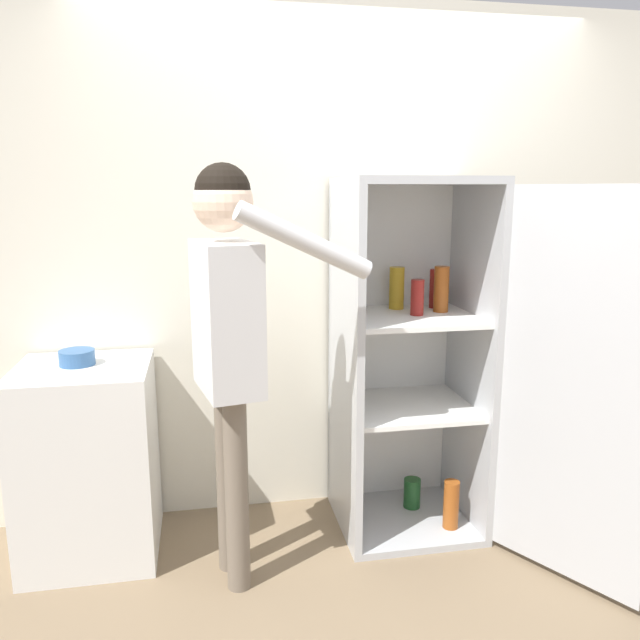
# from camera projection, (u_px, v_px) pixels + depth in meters

# --- Properties ---
(ground_plane) EXTENTS (12.00, 12.00, 0.00)m
(ground_plane) POSITION_uv_depth(u_px,v_px,m) (390.00, 607.00, 2.51)
(ground_plane) COLOR #7A664C
(wall_back) EXTENTS (7.00, 0.06, 2.55)m
(wall_back) POSITION_uv_depth(u_px,v_px,m) (339.00, 265.00, 3.19)
(wall_back) COLOR silver
(wall_back) RESTS_ON ground_plane
(refrigerator) EXTENTS (1.04, 1.18, 1.71)m
(refrigerator) POSITION_uv_depth(u_px,v_px,m) (441.00, 363.00, 2.93)
(refrigerator) COLOR #B7BABC
(refrigerator) RESTS_ON ground_plane
(person) EXTENTS (0.71, 0.50, 1.75)m
(person) POSITION_uv_depth(u_px,v_px,m) (229.00, 318.00, 2.49)
(person) COLOR #726656
(person) RESTS_ON ground_plane
(counter) EXTENTS (0.58, 0.55, 0.89)m
(counter) POSITION_uv_depth(u_px,v_px,m) (89.00, 461.00, 2.82)
(counter) COLOR white
(counter) RESTS_ON ground_plane
(bowl) EXTENTS (0.15, 0.15, 0.07)m
(bowl) POSITION_uv_depth(u_px,v_px,m) (77.00, 358.00, 2.75)
(bowl) COLOR #335B8E
(bowl) RESTS_ON counter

